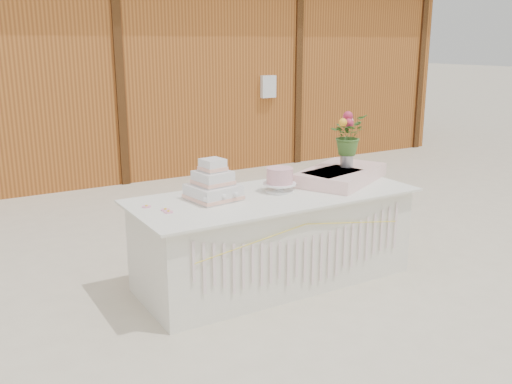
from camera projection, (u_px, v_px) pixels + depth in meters
ground at (274, 280)px, 4.93m from camera, size 80.00×80.00×0.00m
barn at (81, 61)px, 9.47m from camera, size 12.60×4.60×3.30m
cake_table at (274, 238)px, 4.82m from camera, size 2.40×1.00×0.77m
wedding_cake at (213, 186)px, 4.54m from camera, size 0.42×0.42×0.33m
pink_cake_stand at (280, 178)px, 4.78m from camera, size 0.28×0.28×0.20m
satin_runner at (341, 175)px, 5.16m from camera, size 1.06×0.89×0.12m
flower_vase at (347, 158)px, 5.19m from camera, size 0.12×0.12×0.16m
bouquet at (348, 130)px, 5.13m from camera, size 0.42×0.40×0.36m
loose_flowers at (153, 207)px, 4.32m from camera, size 0.19×0.36×0.02m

